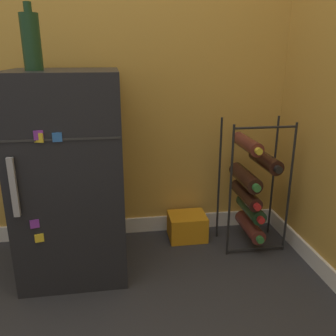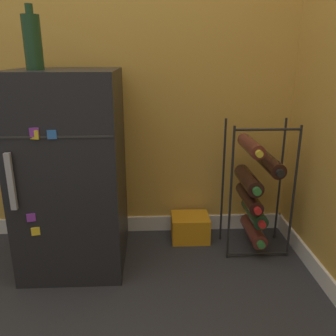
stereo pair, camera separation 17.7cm
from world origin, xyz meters
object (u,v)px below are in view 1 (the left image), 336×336
(mini_fridge, at_px, (71,175))
(fridge_top_bottle, at_px, (31,41))
(soda_box, at_px, (187,226))
(wine_rack, at_px, (251,187))

(mini_fridge, xyz_separation_m, fridge_top_bottle, (-0.10, -0.06, 0.59))
(mini_fridge, xyz_separation_m, soda_box, (0.60, 0.17, -0.40))
(fridge_top_bottle, bearing_deg, mini_fridge, 32.59)
(soda_box, relative_size, fridge_top_bottle, 0.82)
(soda_box, bearing_deg, mini_fridge, -164.00)
(mini_fridge, height_order, wine_rack, mini_fridge)
(wine_rack, distance_m, soda_box, 0.43)
(wine_rack, height_order, fridge_top_bottle, fridge_top_bottle)
(mini_fridge, distance_m, soda_box, 0.74)
(mini_fridge, relative_size, fridge_top_bottle, 3.70)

